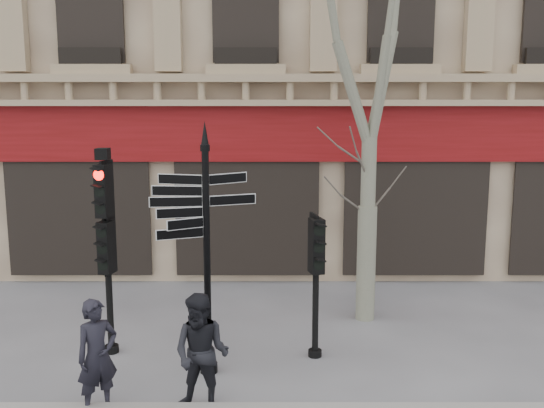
{
  "coord_description": "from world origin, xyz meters",
  "views": [
    {
      "loc": [
        0.59,
        -9.26,
        4.31
      ],
      "look_at": [
        0.59,
        0.6,
        2.65
      ],
      "focal_mm": 40.0,
      "sensor_mm": 36.0,
      "label": 1
    }
  ],
  "objects": [
    {
      "name": "ground",
      "position": [
        0.0,
        0.0,
        0.0
      ],
      "size": [
        80.0,
        80.0,
        0.0
      ],
      "primitive_type": "plane",
      "color": "#5E5E63",
      "rests_on": "ground"
    },
    {
      "name": "pedestrian_a",
      "position": [
        -1.84,
        -1.3,
        0.82
      ],
      "size": [
        0.71,
        0.68,
        1.64
      ],
      "primitive_type": "imported",
      "rotation": [
        0.0,
        0.0,
        0.69
      ],
      "color": "black",
      "rests_on": "ground"
    },
    {
      "name": "traffic_signal_secondary",
      "position": [
        1.33,
        0.57,
        1.69
      ],
      "size": [
        0.46,
        0.38,
        2.42
      ],
      "rotation": [
        0.0,
        0.0,
        0.25
      ],
      "color": "black",
      "rests_on": "ground"
    },
    {
      "name": "fingerpost",
      "position": [
        -0.43,
        -0.05,
        2.71
      ],
      "size": [
        1.97,
        1.97,
        4.03
      ],
      "rotation": [
        0.0,
        0.0,
        0.19
      ],
      "color": "black",
      "rests_on": "ground"
    },
    {
      "name": "pedestrian_b",
      "position": [
        -0.39,
        -1.3,
        0.85
      ],
      "size": [
        0.98,
        0.85,
        1.71
      ],
      "primitive_type": "imported",
      "rotation": [
        0.0,
        0.0,
        -0.28
      ],
      "color": "black",
      "rests_on": "ground"
    },
    {
      "name": "traffic_signal_main",
      "position": [
        -2.21,
        0.74,
        2.25
      ],
      "size": [
        0.45,
        0.36,
        3.56
      ],
      "rotation": [
        0.0,
        0.0,
        -0.23
      ],
      "color": "black",
      "rests_on": "ground"
    }
  ]
}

